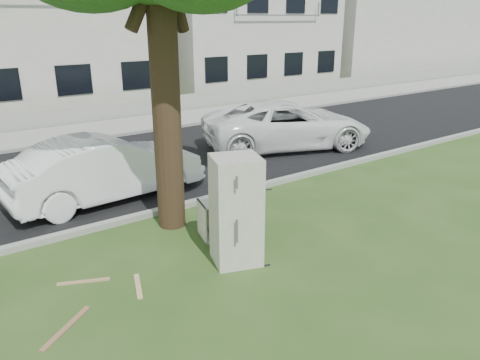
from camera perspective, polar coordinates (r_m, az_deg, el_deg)
ground at (r=8.47m, az=-0.05°, el=-8.91°), size 120.00×120.00×0.00m
road at (r=13.44m, az=-15.09°, el=1.27°), size 120.00×7.00×0.01m
kerb_near at (r=10.37m, az=-7.96°, el=-3.63°), size 120.00×0.18×0.12m
kerb_far at (r=16.70m, az=-19.52°, el=4.27°), size 120.00×0.18×0.12m
sidewalk at (r=18.07m, az=-20.87°, el=5.19°), size 120.00×2.80×0.01m
low_wall at (r=19.52m, az=-22.26°, el=7.03°), size 120.00×0.15×0.70m
townhouse_center at (r=23.98m, az=-26.34°, el=16.69°), size 11.22×8.16×7.44m
townhouse_right at (r=28.69m, az=-0.91°, el=18.07°), size 10.20×8.16×6.84m
filler_right at (r=38.74m, az=16.75°, el=17.27°), size 16.00×9.00×6.40m
fridge at (r=7.83m, az=-0.48°, el=-3.75°), size 0.96×0.93×1.88m
cabinet at (r=8.99m, az=-1.92°, el=-4.61°), size 1.04×0.79×0.72m
plank_a at (r=7.06m, az=-20.43°, el=-16.51°), size 0.85×0.68×0.02m
plank_b at (r=8.02m, az=-18.53°, el=-11.66°), size 0.78×0.39×0.02m
plank_c at (r=7.68m, az=-12.31°, el=-12.52°), size 0.32×0.72×0.02m
car_center at (r=11.11m, az=-16.07°, el=1.39°), size 4.56×1.85×1.47m
car_right at (r=15.13m, az=5.78°, el=6.73°), size 5.90×4.15×1.49m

